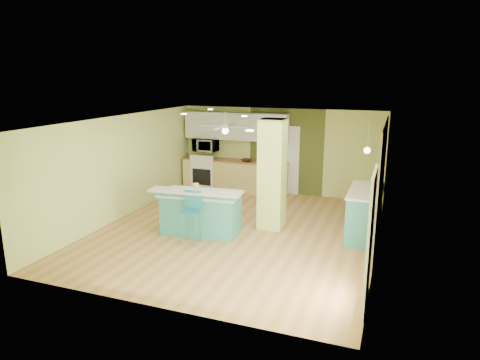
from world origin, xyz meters
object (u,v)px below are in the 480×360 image
peninsula (201,212)px  side_counter (365,213)px  bar_stool (192,209)px  canister (196,188)px  fruit_bowl (246,160)px

peninsula → side_counter: peninsula is taller
peninsula → bar_stool: size_ratio=1.82×
bar_stool → side_counter: 3.71m
peninsula → side_counter: 3.56m
peninsula → bar_stool: bearing=-88.9°
side_counter → bar_stool: bearing=-154.3°
canister → peninsula: bearing=-23.3°
peninsula → bar_stool: bar_stool is taller
side_counter → fruit_bowl: size_ratio=5.21×
peninsula → fruit_bowl: 3.56m
peninsula → bar_stool: (0.07, -0.60, 0.25)m
fruit_bowl → peninsula: bearing=-87.0°
side_counter → peninsula: bearing=-163.5°
bar_stool → fruit_bowl: 4.14m
fruit_bowl → canister: size_ratio=1.73×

